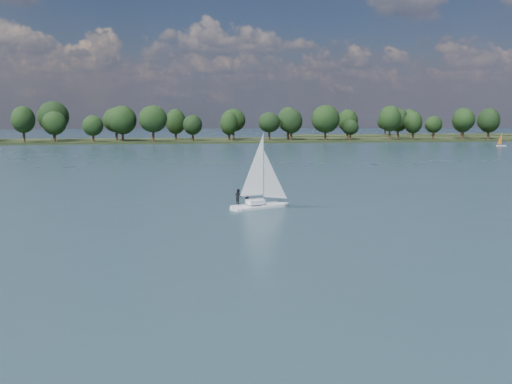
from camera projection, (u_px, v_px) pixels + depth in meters
ground at (209, 164)px, 122.34m from camera, size 700.00×700.00×0.00m
far_shore at (192, 141)px, 232.21m from camera, size 660.00×40.00×1.50m
far_shore_back at (492, 136)px, 302.02m from camera, size 220.00×30.00×1.40m
sailboat at (258, 186)px, 63.34m from camera, size 6.84×4.46×8.77m
dinghy_orange at (501, 143)px, 196.34m from camera, size 3.07×1.22×4.91m
treeline at (165, 122)px, 225.80m from camera, size 562.11×74.14×18.75m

